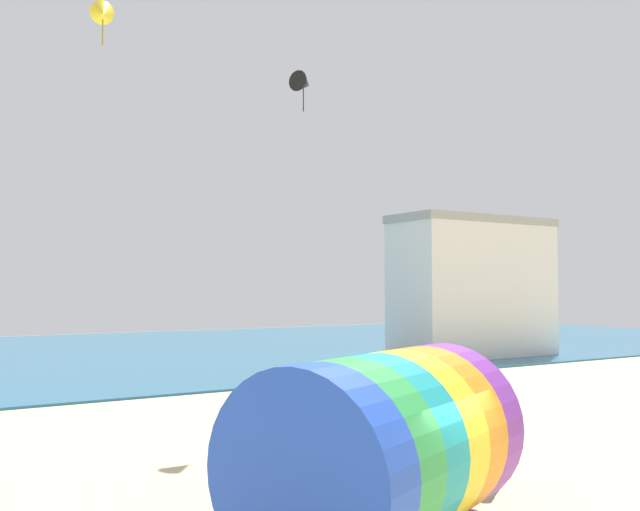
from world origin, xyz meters
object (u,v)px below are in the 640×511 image
object	(u,v)px
kite_handler	(494,446)
kite_black_delta	(303,83)
kite_yellow_delta	(103,13)
giant_inflatable_tube	(383,446)

from	to	relation	value
kite_handler	kite_black_delta	world-z (taller)	kite_black_delta
kite_black_delta	kite_yellow_delta	size ratio (longest dim) A/B	1.20
giant_inflatable_tube	kite_black_delta	world-z (taller)	kite_black_delta
kite_black_delta	kite_yellow_delta	bearing A→B (deg)	-152.03
kite_handler	kite_yellow_delta	size ratio (longest dim) A/B	1.62
giant_inflatable_tube	kite_yellow_delta	world-z (taller)	kite_yellow_delta
giant_inflatable_tube	kite_handler	size ratio (longest dim) A/B	3.46
kite_handler	kite_yellow_delta	xyz separation A→B (m)	(-7.16, 4.96, 9.66)
giant_inflatable_tube	kite_handler	bearing A→B (deg)	17.66
kite_yellow_delta	kite_black_delta	bearing A→B (deg)	27.97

